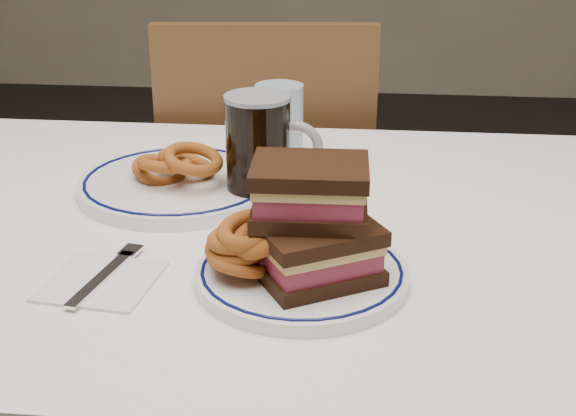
# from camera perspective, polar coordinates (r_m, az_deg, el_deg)

# --- Properties ---
(dining_table) EXTENTS (1.27, 0.87, 0.75)m
(dining_table) POSITION_cam_1_polar(r_m,az_deg,el_deg) (1.15, -6.98, -5.59)
(dining_table) COLOR white
(dining_table) RESTS_ON floor
(chair_far) EXTENTS (0.46, 0.46, 0.93)m
(chair_far) POSITION_cam_1_polar(r_m,az_deg,el_deg) (1.76, -1.39, -0.02)
(chair_far) COLOR #4A2D18
(chair_far) RESTS_ON floor
(main_plate) EXTENTS (0.25, 0.25, 0.02)m
(main_plate) POSITION_cam_1_polar(r_m,az_deg,el_deg) (0.93, 0.98, -4.72)
(main_plate) COLOR white
(main_plate) RESTS_ON dining_table
(reuben_sandwich) EXTENTS (0.16, 0.15, 0.13)m
(reuben_sandwich) POSITION_cam_1_polar(r_m,az_deg,el_deg) (0.89, 1.85, -0.97)
(reuben_sandwich) COLOR black
(reuben_sandwich) RESTS_ON main_plate
(onion_rings_main) EXTENTS (0.11, 0.11, 0.10)m
(onion_rings_main) POSITION_cam_1_polar(r_m,az_deg,el_deg) (0.90, -2.96, -2.58)
(onion_rings_main) COLOR brown
(onion_rings_main) RESTS_ON main_plate
(ketchup_ramekin) EXTENTS (0.05, 0.05, 0.03)m
(ketchup_ramekin) POSITION_cam_1_polar(r_m,az_deg,el_deg) (0.98, -1.19, -1.63)
(ketchup_ramekin) COLOR white
(ketchup_ramekin) RESTS_ON main_plate
(beer_mug) EXTENTS (0.14, 0.09, 0.16)m
(beer_mug) POSITION_cam_1_polar(r_m,az_deg,el_deg) (1.13, -1.97, 4.29)
(beer_mug) COLOR black
(beer_mug) RESTS_ON dining_table
(water_glass) EXTENTS (0.08, 0.08, 0.12)m
(water_glass) POSITION_cam_1_polar(r_m,az_deg,el_deg) (1.31, -0.63, 6.12)
(water_glass) COLOR #A0B5CF
(water_glass) RESTS_ON dining_table
(far_plate) EXTENTS (0.29, 0.29, 0.02)m
(far_plate) POSITION_cam_1_polar(r_m,az_deg,el_deg) (1.20, -7.80, 1.71)
(far_plate) COLOR white
(far_plate) RESTS_ON dining_table
(onion_rings_far) EXTENTS (0.15, 0.13, 0.08)m
(onion_rings_far) POSITION_cam_1_polar(r_m,az_deg,el_deg) (1.18, -7.91, 3.12)
(onion_rings_far) COLOR brown
(onion_rings_far) RESTS_ON far_plate
(napkin_fork) EXTENTS (0.14, 0.16, 0.01)m
(napkin_fork) POSITION_cam_1_polar(r_m,az_deg,el_deg) (0.96, -13.06, -4.99)
(napkin_fork) COLOR silver
(napkin_fork) RESTS_ON dining_table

